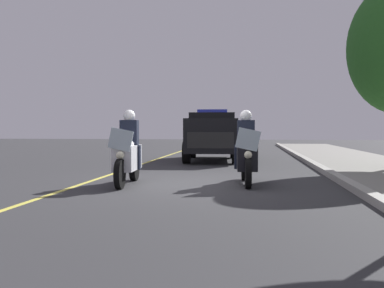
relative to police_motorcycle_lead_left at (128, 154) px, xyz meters
The scene contains 6 objects.
ground_plane 1.58m from the police_motorcycle_lead_left, 107.43° to the left, with size 80.00×80.00×0.00m, color #333335.
curb_strip 4.98m from the police_motorcycle_lead_left, 94.93° to the left, with size 48.00×0.24×0.15m, color #9E9B93.
lane_stripe_center 1.34m from the police_motorcycle_lead_left, 111.69° to the right, with size 48.00×0.12×0.01m, color #E0D14C.
police_motorcycle_lead_left is the anchor object (origin of this frame).
police_motorcycle_lead_right 2.73m from the police_motorcycle_lead_left, 99.82° to the left, with size 2.14×0.61×1.72m.
police_suv 7.75m from the police_motorcycle_lead_left, behind, with size 5.01×2.32×2.05m.
Camera 1 is at (9.92, 1.41, 1.29)m, focal length 40.08 mm.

